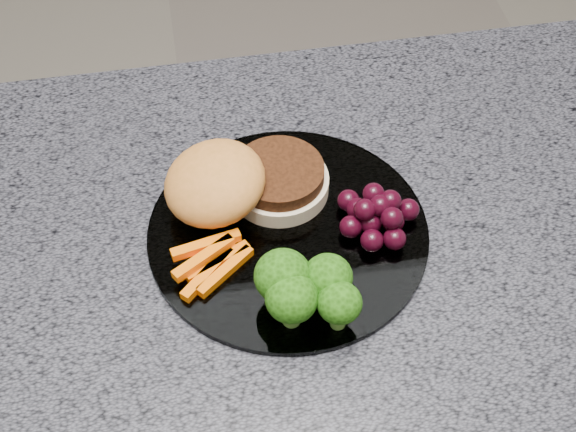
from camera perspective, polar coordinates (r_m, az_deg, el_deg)
The scene contains 6 objects.
countertop at distance 0.73m, azimuth -6.30°, elevation -5.47°, with size 1.20×0.60×0.04m, color #494953.
plate at distance 0.74m, azimuth -0.00°, elevation -1.13°, with size 0.26×0.26×0.01m, color white.
burger at distance 0.75m, azimuth -3.57°, elevation 2.22°, with size 0.18×0.13×0.05m.
carrot_sticks at distance 0.71m, azimuth -5.50°, elevation -3.18°, with size 0.07×0.07×0.02m.
broccoli at distance 0.66m, azimuth 1.18°, elevation -5.09°, with size 0.08×0.07×0.06m.
grape_bunch at distance 0.74m, azimuth 6.34°, elevation 0.10°, with size 0.08×0.07×0.04m.
Camera 1 is at (0.01, -0.42, 1.48)m, focal length 50.00 mm.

